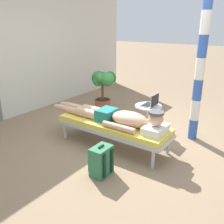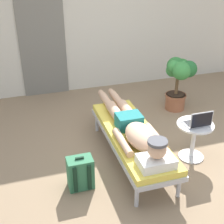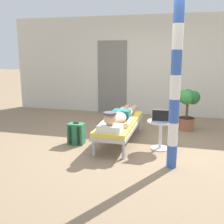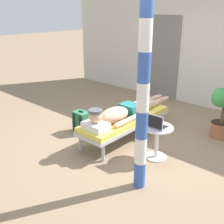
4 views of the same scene
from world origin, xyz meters
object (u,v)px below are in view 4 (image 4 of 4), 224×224
object	(u,v)px
lounge_chair	(125,120)
person_reclining	(123,112)
backpack	(82,122)
side_table	(157,137)
porch_post	(143,97)
laptop	(156,124)

from	to	relation	value
lounge_chair	person_reclining	world-z (taller)	person_reclining
person_reclining	backpack	bearing A→B (deg)	-160.62
person_reclining	backpack	xyz separation A→B (m)	(-0.77, -0.27, -0.32)
side_table	porch_post	bearing A→B (deg)	-72.57
lounge_chair	porch_post	world-z (taller)	porch_post
backpack	side_table	bearing A→B (deg)	4.69
lounge_chair	person_reclining	size ratio (longest dim) A/B	0.88
porch_post	backpack	bearing A→B (deg)	160.69
lounge_chair	side_table	world-z (taller)	side_table
lounge_chair	side_table	xyz separation A→B (m)	(0.80, -0.21, 0.01)
side_table	person_reclining	bearing A→B (deg)	169.75
side_table	laptop	distance (m)	0.23
laptop	porch_post	size ratio (longest dim) A/B	0.13
backpack	laptop	bearing A→B (deg)	2.82
lounge_chair	side_table	bearing A→B (deg)	-15.10
person_reclining	porch_post	distance (m)	1.55
laptop	porch_post	bearing A→B (deg)	-71.39
lounge_chair	laptop	size ratio (longest dim) A/B	6.13
side_table	backpack	distance (m)	1.58
side_table	porch_post	distance (m)	1.18
person_reclining	side_table	world-z (taller)	person_reclining
side_table	porch_post	size ratio (longest dim) A/B	0.21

